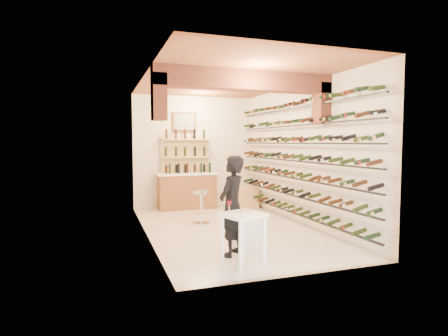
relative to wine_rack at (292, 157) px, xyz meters
name	(u,v)px	position (x,y,z in m)	size (l,w,h in m)	color
ground	(228,228)	(-1.53, 0.00, -1.55)	(6.00, 6.00, 0.00)	beige
room_shell	(233,124)	(-1.53, -0.26, 0.70)	(3.52, 6.02, 3.21)	beige
wine_rack	(292,157)	(0.00, 0.00, 0.00)	(0.32, 5.70, 2.56)	black
back_counter	(187,190)	(-1.83, 2.65, -1.02)	(1.70, 0.62, 1.29)	brown
back_shelving	(185,167)	(-1.83, 2.89, -0.38)	(1.40, 0.31, 2.73)	tan
tasting_table	(243,223)	(-2.14, -2.38, -0.88)	(0.71, 0.71, 0.99)	white
white_stool	(246,234)	(-1.72, -1.48, -1.30)	(0.40, 0.40, 0.50)	white
person	(232,206)	(-2.11, -1.80, -0.72)	(0.61, 0.40, 1.66)	black
chrome_barstool	(202,205)	(-1.96, 0.62, -1.10)	(0.40, 0.40, 0.77)	silver
crate_lower	(248,202)	(-0.15, 2.20, -1.39)	(0.53, 0.37, 0.32)	tan
crate_upper	(248,192)	(-0.15, 2.20, -1.10)	(0.47, 0.32, 0.27)	tan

